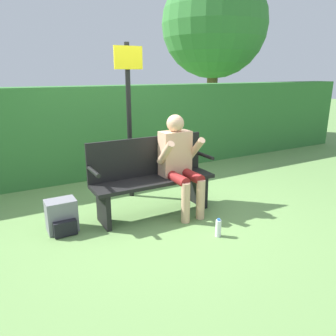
{
  "coord_description": "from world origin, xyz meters",
  "views": [
    {
      "loc": [
        -1.81,
        -3.6,
        1.82
      ],
      "look_at": [
        0.15,
        -0.1,
        0.64
      ],
      "focal_mm": 35.0,
      "sensor_mm": 36.0,
      "label": 1
    }
  ],
  "objects_px": {
    "park_bench": "(152,176)",
    "tree": "(214,25)",
    "signpost": "(129,110)",
    "water_bottle": "(218,228)",
    "person_seated": "(179,159)",
    "backpack": "(62,217)"
  },
  "relations": [
    {
      "from": "park_bench",
      "to": "tree",
      "type": "height_order",
      "value": "tree"
    },
    {
      "from": "signpost",
      "to": "park_bench",
      "type": "bearing_deg",
      "value": -90.05
    },
    {
      "from": "water_bottle",
      "to": "tree",
      "type": "height_order",
      "value": "tree"
    },
    {
      "from": "park_bench",
      "to": "water_bottle",
      "type": "bearing_deg",
      "value": -70.06
    },
    {
      "from": "person_seated",
      "to": "backpack",
      "type": "bearing_deg",
      "value": 174.14
    },
    {
      "from": "park_bench",
      "to": "person_seated",
      "type": "xyz_separation_m",
      "value": [
        0.34,
        -0.13,
        0.22
      ]
    },
    {
      "from": "water_bottle",
      "to": "signpost",
      "type": "height_order",
      "value": "signpost"
    },
    {
      "from": "person_seated",
      "to": "water_bottle",
      "type": "xyz_separation_m",
      "value": [
        0.02,
        -0.85,
        -0.62
      ]
    },
    {
      "from": "backpack",
      "to": "water_bottle",
      "type": "relative_size",
      "value": 1.76
    },
    {
      "from": "backpack",
      "to": "tree",
      "type": "relative_size",
      "value": 0.09
    },
    {
      "from": "park_bench",
      "to": "backpack",
      "type": "distance_m",
      "value": 1.22
    },
    {
      "from": "park_bench",
      "to": "tree",
      "type": "xyz_separation_m",
      "value": [
        4.02,
        4.15,
        2.55
      ]
    },
    {
      "from": "person_seated",
      "to": "water_bottle",
      "type": "height_order",
      "value": "person_seated"
    },
    {
      "from": "park_bench",
      "to": "tree",
      "type": "distance_m",
      "value": 6.31
    },
    {
      "from": "water_bottle",
      "to": "signpost",
      "type": "distance_m",
      "value": 2.09
    },
    {
      "from": "park_bench",
      "to": "person_seated",
      "type": "distance_m",
      "value": 0.42
    },
    {
      "from": "backpack",
      "to": "tree",
      "type": "distance_m",
      "value": 7.23
    },
    {
      "from": "person_seated",
      "to": "tree",
      "type": "height_order",
      "value": "tree"
    },
    {
      "from": "water_bottle",
      "to": "signpost",
      "type": "bearing_deg",
      "value": 101.97
    },
    {
      "from": "signpost",
      "to": "backpack",
      "type": "bearing_deg",
      "value": -150.31
    },
    {
      "from": "park_bench",
      "to": "person_seated",
      "type": "relative_size",
      "value": 1.26
    },
    {
      "from": "person_seated",
      "to": "signpost",
      "type": "bearing_deg",
      "value": 112.28
    }
  ]
}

